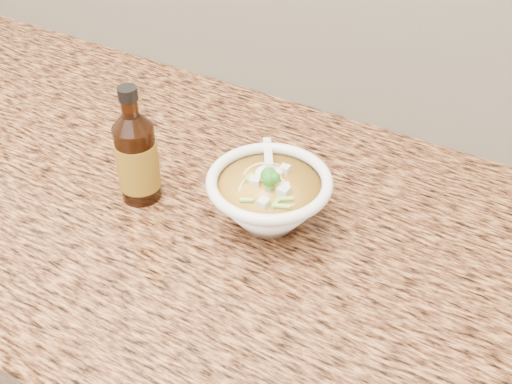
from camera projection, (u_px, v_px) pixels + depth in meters
The scene contains 4 objects.
cabinet at pixel (122, 345), 1.29m from camera, with size 4.00×0.65×0.86m, color #362010.
counter_slab at pixel (83, 166), 1.00m from camera, with size 4.00×0.68×0.04m, color #A76E3D.
soup_bowl at pixel (269, 199), 0.85m from camera, with size 0.17×0.18×0.09m.
hot_sauce_bottle at pixel (137, 158), 0.87m from camera, with size 0.07×0.07×0.17m.
Camera 1 is at (0.64, 1.12, 1.48)m, focal length 45.00 mm.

